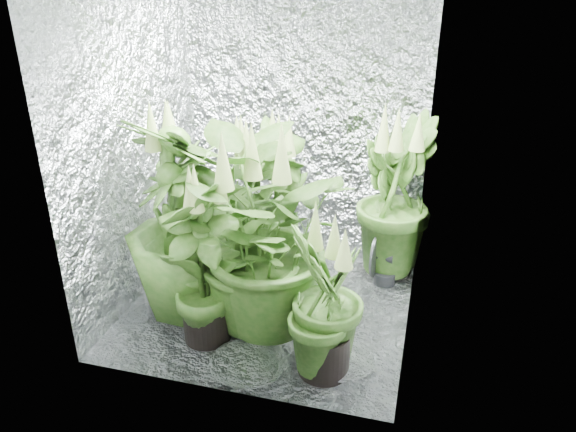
% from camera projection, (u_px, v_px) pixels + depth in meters
% --- Properties ---
extents(ground, '(1.60, 1.60, 0.00)m').
position_uv_depth(ground, '(273.00, 300.00, 3.39)').
color(ground, white).
rests_on(ground, ground).
extents(walls, '(1.62, 1.62, 2.00)m').
position_uv_depth(walls, '(270.00, 141.00, 2.96)').
color(walls, white).
rests_on(walls, ground).
extents(plant_a, '(1.15, 1.15, 1.10)m').
position_uv_depth(plant_a, '(237.00, 212.00, 3.30)').
color(plant_a, black).
rests_on(plant_a, ground).
extents(plant_b, '(0.69, 0.69, 1.02)m').
position_uv_depth(plant_b, '(275.00, 194.00, 3.68)').
color(plant_b, black).
rests_on(plant_b, ground).
extents(plant_c, '(0.61, 0.61, 1.12)m').
position_uv_depth(plant_c, '(395.00, 198.00, 3.50)').
color(plant_c, black).
rests_on(plant_c, ground).
extents(plant_d, '(0.82, 0.82, 1.24)m').
position_uv_depth(plant_d, '(181.00, 220.00, 3.06)').
color(plant_d, black).
rests_on(plant_d, ground).
extents(plant_e, '(0.95, 0.95, 1.16)m').
position_uv_depth(plant_e, '(257.00, 242.00, 2.90)').
color(plant_e, black).
rests_on(plant_e, ground).
extents(plant_f, '(0.66, 0.66, 1.01)m').
position_uv_depth(plant_f, '(203.00, 262.00, 2.86)').
color(plant_f, black).
rests_on(plant_f, ground).
extents(plant_g, '(0.45, 0.45, 0.88)m').
position_uv_depth(plant_g, '(325.00, 304.00, 2.65)').
color(plant_g, black).
rests_on(plant_g, ground).
extents(circulation_fan, '(0.16, 0.31, 0.36)m').
position_uv_depth(circulation_fan, '(381.00, 261.00, 3.52)').
color(circulation_fan, black).
rests_on(circulation_fan, ground).
extents(plant_label, '(0.05, 0.05, 0.08)m').
position_uv_depth(plant_label, '(335.00, 326.00, 2.65)').
color(plant_label, white).
rests_on(plant_label, plant_g).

